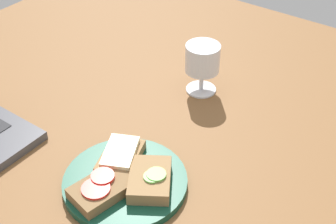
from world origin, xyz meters
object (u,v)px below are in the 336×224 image
object	(u,v)px
sandwich_with_cucumber	(150,179)
wine_glass	(203,60)
sandwich_with_tomato	(103,188)
sandwich_with_cheese	(121,156)
plate	(125,182)

from	to	relation	value
sandwich_with_cucumber	wine_glass	world-z (taller)	wine_glass
sandwich_with_tomato	sandwich_with_cheese	size ratio (longest dim) A/B	1.05
wine_glass	sandwich_with_cheese	bearing A→B (deg)	-177.28
sandwich_with_tomato	sandwich_with_cucumber	world-z (taller)	sandwich_with_cucumber
plate	sandwich_with_tomato	world-z (taller)	sandwich_with_tomato
sandwich_with_cucumber	sandwich_with_cheese	size ratio (longest dim) A/B	1.05
plate	sandwich_with_cucumber	bearing A→B (deg)	-70.72
sandwich_with_tomato	sandwich_with_cucumber	bearing A→B (deg)	-41.11
sandwich_with_tomato	wine_glass	xyz separation A→B (cm)	(36.73, 3.95, 5.20)
sandwich_with_tomato	sandwich_with_cheese	bearing A→B (deg)	18.82
sandwich_with_cucumber	sandwich_with_cheese	xyz separation A→B (cm)	(1.46, 7.85, 0.00)
sandwich_with_cheese	wine_glass	size ratio (longest dim) A/B	0.99
plate	sandwich_with_tomato	xyz separation A→B (cm)	(-4.53, 0.92, 1.91)
sandwich_with_cucumber	plate	bearing A→B (deg)	109.28
wine_glass	plate	bearing A→B (deg)	-171.41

